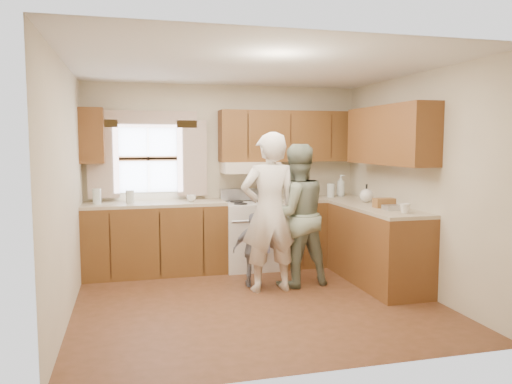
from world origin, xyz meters
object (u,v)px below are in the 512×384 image
object	(u,v)px
woman_left	(269,212)
child	(255,250)
woman_right	(296,215)
stove	(251,234)

from	to	relation	value
woman_left	child	distance (m)	0.53
woman_left	woman_right	distance (m)	0.40
woman_right	child	xyz separation A→B (m)	(-0.49, 0.06, -0.41)
stove	child	bearing A→B (deg)	-101.38
woman_left	woman_right	size ratio (longest dim) A/B	1.08
stove	woman_right	xyz separation A→B (m)	(0.32, -0.94, 0.38)
woman_left	stove	bearing A→B (deg)	-94.05
stove	woman_right	world-z (taller)	woman_right
stove	child	world-z (taller)	stove
stove	child	distance (m)	0.89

